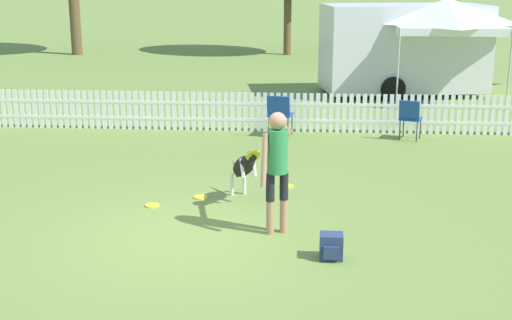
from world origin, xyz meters
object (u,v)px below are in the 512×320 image
Objects in this scene: folding_chair_blue_left at (280,112)px; frisbee_midfield at (152,205)px; frisbee_near_handler at (201,197)px; folding_chair_center at (410,116)px; leaping_dog at (244,166)px; backpack_on_grass at (331,247)px; frisbee_near_dog at (287,186)px; canopy_tent_main at (447,15)px; equipment_trailer at (403,48)px; handler_person at (277,158)px.

frisbee_midfield is at bearing 80.17° from folding_chair_blue_left.
frisbee_near_handler is 1.00× the size of frisbee_midfield.
folding_chair_center is (3.85, 4.21, 0.51)m from frisbee_near_handler.
leaping_dog is 5.33m from folding_chair_center.
leaping_dog reaches higher than folding_chair_blue_left.
leaping_dog is at bearing 120.30° from backpack_on_grass.
frisbee_near_handler is (-0.71, 0.10, -0.56)m from leaping_dog.
canopy_tent_main is (4.00, 8.29, 2.31)m from frisbee_near_dog.
frisbee_near_dog is 0.04× the size of equipment_trailer.
backpack_on_grass is 0.36× the size of folding_chair_blue_left.
leaping_dog is 1.16m from frisbee_near_dog.
backpack_on_grass is 11.99m from canopy_tent_main.
folding_chair_blue_left is (0.37, 4.40, -0.01)m from leaping_dog.
leaping_dog reaches higher than backpack_on_grass.
equipment_trailer reaches higher than handler_person.
frisbee_midfield is at bearing -122.63° from canopy_tent_main.
leaping_dog reaches higher than frisbee_midfield.
backpack_on_grass reaches higher than frisbee_near_dog.
frisbee_midfield is 0.04× the size of equipment_trailer.
folding_chair_blue_left is at bearing -129.66° from equipment_trailer.
equipment_trailer is (3.10, 11.39, 0.26)m from handler_person.
frisbee_near_dog is at bearing 27.14° from frisbee_near_handler.
folding_chair_blue_left is at bearing 69.59° from frisbee_midfield.
folding_chair_center is (2.76, -0.09, -0.03)m from folding_chair_blue_left.
frisbee_midfield is at bearing -146.16° from frisbee_near_handler.
frisbee_near_dog is 9.49m from canopy_tent_main.
frisbee_near_dog is 3.09m from backpack_on_grass.
leaping_dog reaches higher than folding_chair_center.
handler_person reaches higher than folding_chair_center.
handler_person is at bearing -92.08° from frisbee_near_dog.
backpack_on_grass is at bearing -49.06° from frisbee_near_handler.
handler_person is 6.23m from folding_chair_center.
folding_chair_center reaches higher than frisbee_near_dog.
frisbee_near_dog is 2.35m from frisbee_midfield.
handler_person is 1.96× the size of folding_chair_center.
equipment_trailer is at bearing 64.06° from frisbee_midfield.
equipment_trailer is at bearing -109.66° from folding_chair_blue_left.
canopy_tent_main reaches higher than equipment_trailer.
canopy_tent_main is (5.36, 8.99, 2.31)m from frisbee_near_handler.
frisbee_midfield is 0.24× the size of folding_chair_blue_left.
handler_person is 7.79× the size of frisbee_near_handler.
folding_chair_blue_left is 0.17× the size of equipment_trailer.
leaping_dog is 5.14× the size of frisbee_near_handler.
handler_person is 5.77m from folding_chair_blue_left.
leaping_dog is at bearing 95.73° from folding_chair_blue_left.
handler_person reaches higher than leaping_dog.
frisbee_near_handler is 0.04× the size of equipment_trailer.
frisbee_near_handler is at bearing 130.94° from backpack_on_grass.
folding_chair_blue_left is at bearing 97.97° from backpack_on_grass.
leaping_dog is at bearing 14.63° from frisbee_midfield.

